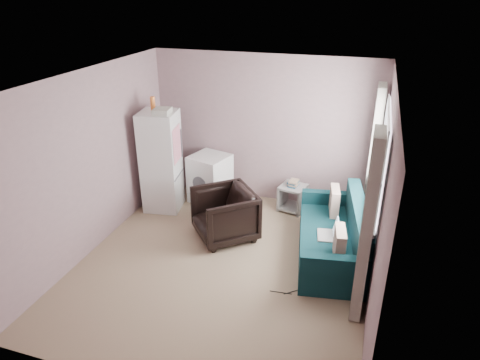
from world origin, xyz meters
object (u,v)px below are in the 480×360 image
(armchair, at_px, (225,212))
(side_table, at_px, (293,196))
(fridge, at_px, (161,161))
(washing_machine, at_px, (210,177))
(sofa, at_px, (335,239))

(armchair, height_order, side_table, armchair)
(armchair, height_order, fridge, fridge)
(fridge, xyz_separation_m, washing_machine, (0.66, 0.47, -0.41))
(washing_machine, relative_size, sofa, 0.42)
(fridge, distance_m, washing_machine, 0.91)
(armchair, bearing_deg, washing_machine, 170.68)
(fridge, bearing_deg, washing_machine, 26.41)
(washing_machine, bearing_deg, sofa, -10.38)
(sofa, bearing_deg, fridge, 158.47)
(fridge, bearing_deg, armchair, -33.64)
(sofa, bearing_deg, washing_machine, 144.73)
(washing_machine, relative_size, side_table, 1.52)
(fridge, distance_m, side_table, 2.25)
(armchair, bearing_deg, side_table, 104.50)
(armchair, relative_size, washing_machine, 1.01)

